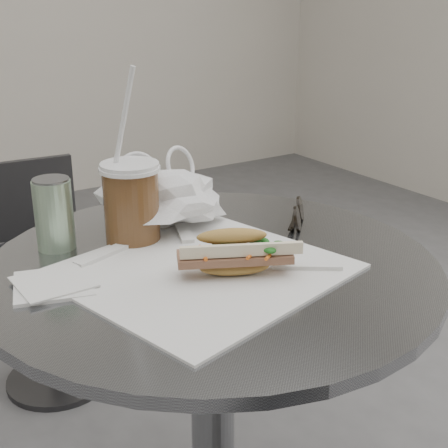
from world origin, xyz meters
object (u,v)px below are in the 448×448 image
chair_far (47,289)px  banh_mi (234,253)px  cafe_table (213,398)px  iced_coffee (131,201)px  drink_can (54,214)px  sunglasses (297,216)px

chair_far → banh_mi: (0.02, -0.99, 0.47)m
cafe_table → banh_mi: size_ratio=3.24×
chair_far → iced_coffee: (-0.05, -0.77, 0.51)m
chair_far → iced_coffee: size_ratio=2.20×
cafe_table → banh_mi: (-0.00, -0.07, 0.31)m
cafe_table → iced_coffee: iced_coffee is taller
iced_coffee → drink_can: (-0.13, 0.04, -0.01)m
iced_coffee → chair_far: bearing=86.3°
sunglasses → iced_coffee: bearing=116.7°
banh_mi → sunglasses: bearing=54.5°
chair_far → banh_mi: banh_mi is taller
chair_far → banh_mi: bearing=95.2°
drink_can → cafe_table: bearing=-45.0°
iced_coffee → sunglasses: size_ratio=3.41×
chair_far → iced_coffee: 0.92m
cafe_table → chair_far: 0.94m
banh_mi → drink_can: size_ratio=1.85×
cafe_table → banh_mi: banh_mi is taller
cafe_table → iced_coffee: size_ratio=2.44×
cafe_table → iced_coffee: (-0.07, 0.15, 0.35)m
drink_can → chair_far: bearing=76.3°
cafe_table → chair_far: bearing=91.3°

